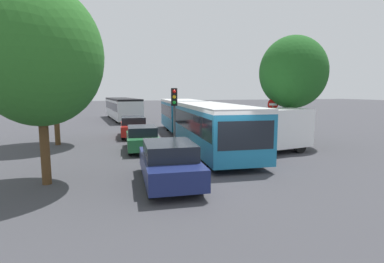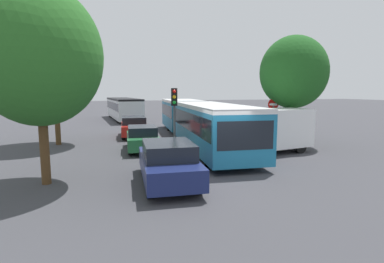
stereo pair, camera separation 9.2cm
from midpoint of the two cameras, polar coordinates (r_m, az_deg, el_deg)
ground_plane at (r=11.77m, az=4.80°, el=-8.31°), size 200.00×200.00×0.00m
articulated_bus at (r=19.66m, az=0.95°, el=2.51°), size 3.92×17.38×2.56m
city_bus_rear at (r=35.60m, az=-12.88°, el=4.52°), size 3.48×11.64×2.47m
queued_car_navy at (r=10.61m, az=-4.31°, el=-5.88°), size 2.08×4.38×1.49m
queued_car_green at (r=16.74m, az=-9.28°, el=-1.23°), size 1.88×3.96×1.34m
queued_car_red at (r=21.88m, az=-10.86°, el=0.93°), size 2.03×4.26×1.45m
white_van at (r=16.29m, az=14.54°, el=0.37°), size 5.25×2.75×2.31m
traffic_light at (r=15.48m, az=-3.22°, el=4.91°), size 0.36×0.39×3.40m
no_entry_sign at (r=18.61m, az=15.29°, el=3.19°), size 0.70×0.08×2.82m
direction_sign_post at (r=20.02m, az=17.27°, el=5.39°), size 0.27×1.39×3.60m
tree_left_near at (r=11.47m, az=-27.02°, el=12.73°), size 4.21×4.21×6.78m
tree_left_mid at (r=19.88m, az=-24.72°, el=12.16°), size 5.11×5.11×7.46m
tree_right_near at (r=19.00m, az=18.99°, el=10.31°), size 3.95×3.95×6.50m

